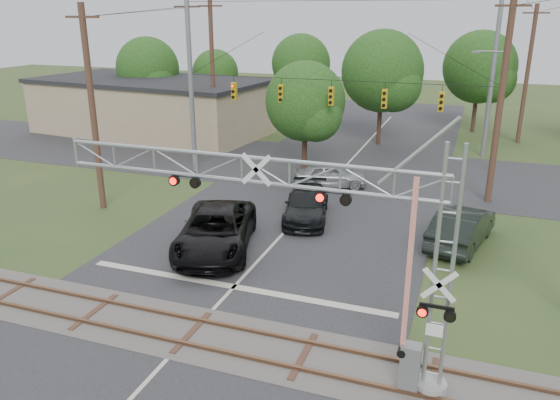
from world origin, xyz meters
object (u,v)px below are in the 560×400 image
(pickup_black, at_px, (216,230))
(streetlight, at_px, (496,105))
(commercial_building, at_px, (152,106))
(car_dark, at_px, (306,205))
(sedan_silver, at_px, (331,175))
(crossing_gantry, at_px, (316,228))
(traffic_signal_span, at_px, (347,95))

(pickup_black, relative_size, streetlight, 0.84)
(commercial_building, bearing_deg, pickup_black, -45.88)
(pickup_black, xyz_separation_m, car_dark, (2.71, 5.23, -0.17))
(sedan_silver, distance_m, commercial_building, 22.07)
(crossing_gantry, height_order, car_dark, crossing_gantry)
(crossing_gantry, distance_m, pickup_black, 10.31)
(crossing_gantry, xyz_separation_m, commercial_building, (-23.61, 28.43, -2.20))
(pickup_black, bearing_deg, crossing_gantry, -62.55)
(traffic_signal_span, xyz_separation_m, pickup_black, (-3.21, -11.43, -4.78))
(pickup_black, distance_m, sedan_silver, 11.37)
(crossing_gantry, height_order, streetlight, streetlight)
(traffic_signal_span, height_order, car_dark, traffic_signal_span)
(crossing_gantry, distance_m, streetlight, 25.51)
(streetlight, bearing_deg, sedan_silver, -143.21)
(traffic_signal_span, height_order, pickup_black, traffic_signal_span)
(crossing_gantry, xyz_separation_m, traffic_signal_span, (-3.49, 18.36, 1.12))
(crossing_gantry, height_order, traffic_signal_span, traffic_signal_span)
(traffic_signal_span, distance_m, streetlight, 10.91)
(crossing_gantry, height_order, sedan_silver, crossing_gantry)
(sedan_silver, bearing_deg, car_dark, 164.71)
(pickup_black, height_order, car_dark, pickup_black)
(crossing_gantry, bearing_deg, car_dark, 108.16)
(car_dark, bearing_deg, crossing_gantry, -84.56)
(traffic_signal_span, bearing_deg, car_dark, -94.61)
(traffic_signal_span, bearing_deg, pickup_black, -105.68)
(pickup_black, distance_m, commercial_building, 27.40)
(pickup_black, relative_size, sedan_silver, 1.52)
(traffic_signal_span, distance_m, commercial_building, 22.75)
(commercial_building, bearing_deg, sedan_silver, -22.29)
(traffic_signal_span, bearing_deg, streetlight, 37.70)
(pickup_black, distance_m, car_dark, 5.89)
(traffic_signal_span, relative_size, sedan_silver, 4.31)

